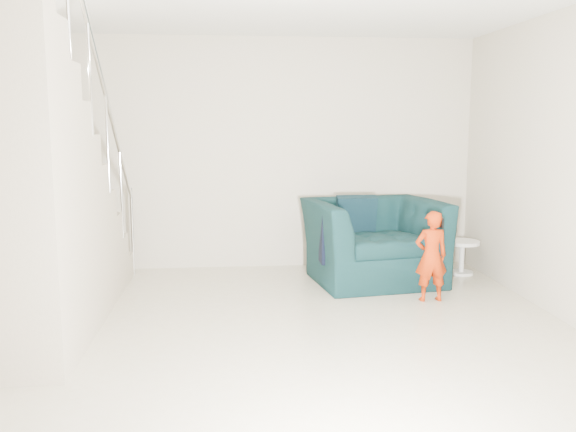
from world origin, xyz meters
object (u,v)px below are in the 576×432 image
object	(u,v)px
side_table	(462,252)
staircase	(29,220)
toddler	(431,256)
armchair	(374,241)

from	to	relation	value
side_table	staircase	world-z (taller)	staircase
toddler	staircase	size ratio (longest dim) A/B	0.24
toddler	staircase	bearing A→B (deg)	7.41
armchair	toddler	bearing A→B (deg)	-73.54
armchair	toddler	size ratio (longest dim) A/B	1.54
side_table	staircase	bearing A→B (deg)	-159.37
armchair	side_table	size ratio (longest dim) A/B	3.51
armchair	staircase	size ratio (longest dim) A/B	0.38
armchair	side_table	xyz separation A→B (m)	(1.08, 0.19, -0.18)
side_table	staircase	distance (m)	4.58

